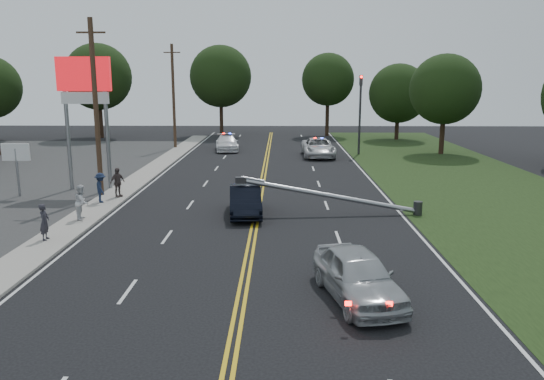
{
  "coord_description": "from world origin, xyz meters",
  "views": [
    {
      "loc": [
        1.21,
        -17.92,
        6.69
      ],
      "look_at": [
        0.82,
        5.91,
        1.7
      ],
      "focal_mm": 35.0,
      "sensor_mm": 36.0,
      "label": 1
    }
  ],
  "objects_px": {
    "traffic_signal": "(360,108)",
    "crashed_sedan": "(245,201)",
    "bystander_b": "(82,202)",
    "emergency_b": "(227,143)",
    "waiting_sedan": "(358,275)",
    "bystander_d": "(117,182)",
    "utility_pole_mid": "(96,108)",
    "emergency_a": "(318,147)",
    "bystander_c": "(101,188)",
    "bystander_a": "(45,222)",
    "small_sign": "(16,157)",
    "utility_pole_far": "(174,96)",
    "fallen_streetlight": "(340,197)",
    "pylon_sign": "(85,91)"
  },
  "relations": [
    {
      "from": "emergency_a",
      "to": "emergency_b",
      "type": "relative_size",
      "value": 1.16
    },
    {
      "from": "bystander_d",
      "to": "emergency_b",
      "type": "bearing_deg",
      "value": 23.01
    },
    {
      "from": "crashed_sedan",
      "to": "emergency_b",
      "type": "relative_size",
      "value": 0.87
    },
    {
      "from": "traffic_signal",
      "to": "waiting_sedan",
      "type": "bearing_deg",
      "value": -98.25
    },
    {
      "from": "small_sign",
      "to": "emergency_b",
      "type": "height_order",
      "value": "small_sign"
    },
    {
      "from": "utility_pole_mid",
      "to": "bystander_b",
      "type": "relative_size",
      "value": 5.99
    },
    {
      "from": "crashed_sedan",
      "to": "waiting_sedan",
      "type": "xyz_separation_m",
      "value": [
        4.15,
        -10.38,
        0.06
      ]
    },
    {
      "from": "fallen_streetlight",
      "to": "emergency_b",
      "type": "distance_m",
      "value": 25.71
    },
    {
      "from": "emergency_b",
      "to": "utility_pole_far",
      "type": "bearing_deg",
      "value": 155.89
    },
    {
      "from": "utility_pole_mid",
      "to": "emergency_a",
      "type": "xyz_separation_m",
      "value": [
        13.72,
        16.49,
        -4.27
      ]
    },
    {
      "from": "fallen_streetlight",
      "to": "bystander_d",
      "type": "bearing_deg",
      "value": 164.37
    },
    {
      "from": "bystander_a",
      "to": "bystander_b",
      "type": "xyz_separation_m",
      "value": [
        0.32,
        3.35,
        0.07
      ]
    },
    {
      "from": "pylon_sign",
      "to": "utility_pole_far",
      "type": "bearing_deg",
      "value": 86.28
    },
    {
      "from": "emergency_a",
      "to": "crashed_sedan",
      "type": "bearing_deg",
      "value": -105.36
    },
    {
      "from": "utility_pole_mid",
      "to": "traffic_signal",
      "type": "bearing_deg",
      "value": 45.8
    },
    {
      "from": "emergency_a",
      "to": "bystander_a",
      "type": "distance_m",
      "value": 28.51
    },
    {
      "from": "traffic_signal",
      "to": "crashed_sedan",
      "type": "bearing_deg",
      "value": -111.85
    },
    {
      "from": "pylon_sign",
      "to": "bystander_c",
      "type": "xyz_separation_m",
      "value": [
        1.95,
        -3.95,
        -5.06
      ]
    },
    {
      "from": "emergency_a",
      "to": "bystander_b",
      "type": "bearing_deg",
      "value": -121.73
    },
    {
      "from": "utility_pole_mid",
      "to": "crashed_sedan",
      "type": "height_order",
      "value": "utility_pole_mid"
    },
    {
      "from": "utility_pole_mid",
      "to": "bystander_c",
      "type": "bearing_deg",
      "value": -71.59
    },
    {
      "from": "traffic_signal",
      "to": "bystander_c",
      "type": "height_order",
      "value": "traffic_signal"
    },
    {
      "from": "pylon_sign",
      "to": "small_sign",
      "type": "xyz_separation_m",
      "value": [
        -3.5,
        -2.0,
        -3.66
      ]
    },
    {
      "from": "utility_pole_far",
      "to": "bystander_d",
      "type": "xyz_separation_m",
      "value": [
        1.15,
        -22.58,
        -4.13
      ]
    },
    {
      "from": "traffic_signal",
      "to": "crashed_sedan",
      "type": "distance_m",
      "value": 24.05
    },
    {
      "from": "utility_pole_mid",
      "to": "utility_pole_far",
      "type": "height_order",
      "value": "same"
    },
    {
      "from": "utility_pole_far",
      "to": "bystander_c",
      "type": "xyz_separation_m",
      "value": [
        0.65,
        -23.95,
        -4.15
      ]
    },
    {
      "from": "waiting_sedan",
      "to": "bystander_a",
      "type": "bearing_deg",
      "value": 142.15
    },
    {
      "from": "traffic_signal",
      "to": "waiting_sedan",
      "type": "xyz_separation_m",
      "value": [
        -4.71,
        -32.47,
        -3.42
      ]
    },
    {
      "from": "small_sign",
      "to": "emergency_a",
      "type": "height_order",
      "value": "small_sign"
    },
    {
      "from": "utility_pole_mid",
      "to": "emergency_b",
      "type": "bearing_deg",
      "value": 75.5
    },
    {
      "from": "bystander_a",
      "to": "waiting_sedan",
      "type": "bearing_deg",
      "value": -117.9
    },
    {
      "from": "small_sign",
      "to": "crashed_sedan",
      "type": "height_order",
      "value": "small_sign"
    },
    {
      "from": "small_sign",
      "to": "waiting_sedan",
      "type": "distance_m",
      "value": 22.83
    },
    {
      "from": "pylon_sign",
      "to": "utility_pole_mid",
      "type": "distance_m",
      "value": 2.55
    },
    {
      "from": "small_sign",
      "to": "bystander_b",
      "type": "bearing_deg",
      "value": -43.71
    },
    {
      "from": "emergency_b",
      "to": "bystander_d",
      "type": "height_order",
      "value": "bystander_d"
    },
    {
      "from": "small_sign",
      "to": "bystander_c",
      "type": "relative_size",
      "value": 1.91
    },
    {
      "from": "utility_pole_mid",
      "to": "waiting_sedan",
      "type": "distance_m",
      "value": 19.79
    },
    {
      "from": "bystander_b",
      "to": "emergency_b",
      "type": "bearing_deg",
      "value": -18.13
    },
    {
      "from": "pylon_sign",
      "to": "utility_pole_mid",
      "type": "bearing_deg",
      "value": -56.98
    },
    {
      "from": "bystander_a",
      "to": "utility_pole_mid",
      "type": "bearing_deg",
      "value": 0.86
    },
    {
      "from": "small_sign",
      "to": "utility_pole_mid",
      "type": "distance_m",
      "value": 5.53
    },
    {
      "from": "traffic_signal",
      "to": "emergency_b",
      "type": "distance_m",
      "value": 12.94
    },
    {
      "from": "emergency_b",
      "to": "bystander_a",
      "type": "relative_size",
      "value": 3.3
    },
    {
      "from": "crashed_sedan",
      "to": "waiting_sedan",
      "type": "bearing_deg",
      "value": -73.44
    },
    {
      "from": "traffic_signal",
      "to": "emergency_a",
      "type": "bearing_deg",
      "value": -158.29
    },
    {
      "from": "waiting_sedan",
      "to": "bystander_b",
      "type": "xyz_separation_m",
      "value": [
        -11.87,
        9.0,
        0.17
      ]
    },
    {
      "from": "pylon_sign",
      "to": "utility_pole_mid",
      "type": "height_order",
      "value": "utility_pole_mid"
    },
    {
      "from": "waiting_sedan",
      "to": "bystander_c",
      "type": "xyz_separation_m",
      "value": [
        -12.14,
        12.53,
        0.15
      ]
    }
  ]
}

